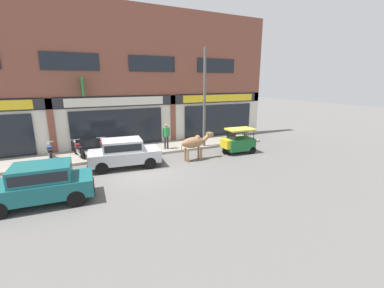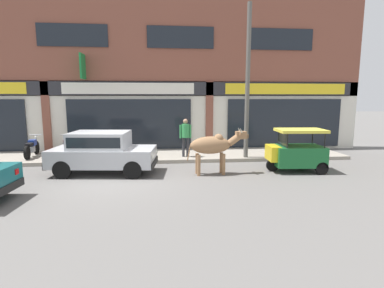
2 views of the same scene
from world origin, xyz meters
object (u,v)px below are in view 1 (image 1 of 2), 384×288
Objects in this scene: auto_rickshaw at (238,142)px; utility_pole at (204,99)px; motorcycle_0 at (50,153)px; motorcycle_2 at (103,147)px; cow at (195,143)px; pedestrian at (166,134)px; car_0 at (124,152)px; car_1 at (41,182)px; motorcycle_1 at (79,150)px.

auto_rickshaw is 0.33× the size of utility_pole.
motorcycle_2 is (2.74, -0.10, 0.00)m from motorcycle_0.
auto_rickshaw is 10.69m from motorcycle_0.
pedestrian reaches higher than cow.
utility_pole reaches higher than motorcycle_0.
pedestrian is (3.74, -0.58, 0.60)m from motorcycle_2.
car_0 is 6.27m from utility_pole.
pedestrian is at bearing -6.01° from motorcycle_0.
auto_rickshaw is (3.02, 0.12, -0.35)m from cow.
car_1 is 2.08× the size of motorcycle_1.
pedestrian is (-0.76, 2.47, 0.12)m from cow.
utility_pole reaches higher than motorcycle_1.
motorcycle_2 is (1.30, -0.05, 0.00)m from motorcycle_1.
utility_pole is at bearing -6.62° from motorcycle_0.
auto_rickshaw is 4.47m from pedestrian.
utility_pole is at bearing -8.56° from motorcycle_2.
car_0 is 2.66m from motorcycle_2.
auto_rickshaw is at bearing -21.29° from motorcycle_2.
auto_rickshaw is at bearing -3.16° from car_0.
cow is 2.59m from pedestrian.
cow reaches higher than motorcycle_0.
motorcycle_1 is at bearing 177.92° from motorcycle_2.
pedestrian is (5.05, -0.63, 0.60)m from motorcycle_1.
motorcycle_2 is 0.29× the size of utility_pole.
motorcycle_1 is 1.30m from motorcycle_2.
car_0 reaches higher than motorcycle_0.
utility_pole is at bearing 25.85° from car_1.
motorcycle_0 is at bearing 156.44° from cow.
pedestrian is at bearing 35.96° from car_1.
car_1 reaches higher than motorcycle_1.
cow reaches higher than motorcycle_1.
motorcycle_0 is (-7.24, 3.16, -0.47)m from cow.
car_1 is 2.04× the size of motorcycle_0.
utility_pole is (5.56, 1.61, 2.42)m from car_0.
car_1 is 8.08m from pedestrian.
auto_rickshaw is at bearing -18.65° from motorcycle_1.
motorcycle_2 is at bearing 105.26° from car_0.
car_1 is at bearing -154.15° from utility_pole.
car_1 is 2.04× the size of motorcycle_2.
motorcycle_0 is (0.06, 5.43, -0.28)m from car_1.
car_0 is 1.84× the size of auto_rickshaw.
cow is at bearing 17.29° from car_1.
car_1 is 10.59m from auto_rickshaw.
utility_pole reaches higher than car_1.
motorcycle_1 is at bearing 161.35° from auto_rickshaw.
motorcycle_1 is at bearing -2.19° from motorcycle_0.
car_1 is 1.82× the size of auto_rickshaw.
car_1 is 5.43m from motorcycle_0.
auto_rickshaw is 1.12× the size of motorcycle_2.
auto_rickshaw is at bearing 13.08° from car_1.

